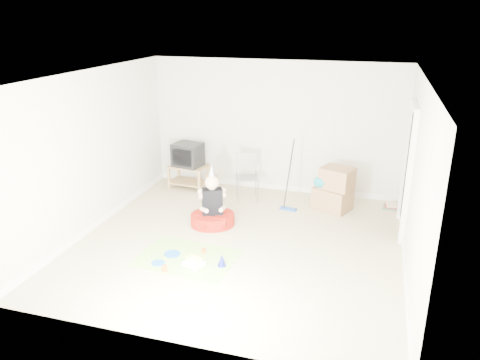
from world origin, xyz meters
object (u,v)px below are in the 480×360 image
(folding_chair, at_px, (247,178))
(seated_woman, at_px, (213,212))
(crt_tv, at_px, (188,155))
(cardboard_boxes, at_px, (334,190))
(tv_stand, at_px, (189,175))
(birthday_cake, at_px, (194,265))

(folding_chair, distance_m, seated_woman, 1.31)
(crt_tv, height_order, cardboard_boxes, crt_tv)
(cardboard_boxes, bearing_deg, crt_tv, 174.09)
(tv_stand, bearing_deg, birthday_cake, -66.50)
(folding_chair, xyz_separation_m, birthday_cake, (-0.04, -2.68, -0.41))
(tv_stand, distance_m, birthday_cake, 3.28)
(crt_tv, relative_size, seated_woman, 0.51)
(seated_woman, relative_size, birthday_cake, 3.21)
(crt_tv, distance_m, folding_chair, 1.41)
(tv_stand, relative_size, cardboard_boxes, 0.99)
(cardboard_boxes, distance_m, seated_woman, 2.29)
(birthday_cake, bearing_deg, crt_tv, 113.50)
(crt_tv, height_order, birthday_cake, crt_tv)
(tv_stand, height_order, folding_chair, folding_chair)
(tv_stand, bearing_deg, folding_chair, -13.37)
(folding_chair, relative_size, birthday_cake, 2.75)
(seated_woman, bearing_deg, crt_tv, 124.39)
(cardboard_boxes, xyz_separation_m, seated_woman, (-1.90, -1.28, -0.15))
(cardboard_boxes, relative_size, seated_woman, 0.74)
(birthday_cake, bearing_deg, cardboard_boxes, 57.98)
(crt_tv, xyz_separation_m, cardboard_boxes, (2.99, -0.31, -0.32))
(birthday_cake, bearing_deg, seated_woman, 98.75)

